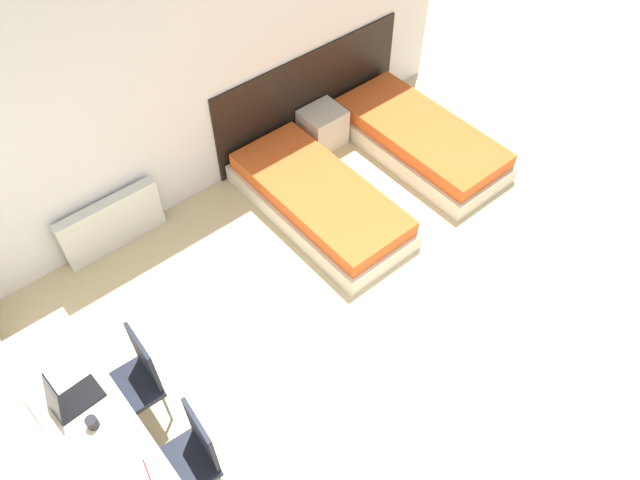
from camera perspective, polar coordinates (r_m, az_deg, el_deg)
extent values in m
plane|color=beige|center=(5.32, 15.26, -17.21)|extent=(20.00, 20.00, 0.00)
cube|color=white|center=(6.06, -10.92, 14.62)|extent=(6.20, 0.05, 2.70)
cube|color=white|center=(4.27, -26.89, -11.95)|extent=(0.05, 4.79, 2.70)
cube|color=black|center=(7.07, -0.99, 13.09)|extent=(2.48, 0.03, 1.07)
cube|color=beige|center=(6.41, -0.05, 3.16)|extent=(0.92, 2.03, 0.21)
cube|color=#E05B23|center=(6.27, -0.05, 4.33)|extent=(0.84, 1.95, 0.17)
cube|color=beige|center=(7.17, 9.03, 8.58)|extent=(0.92, 2.03, 0.21)
cube|color=#E05B23|center=(7.05, 9.21, 9.72)|extent=(0.84, 1.95, 0.17)
cube|color=beige|center=(7.12, 0.24, 10.25)|extent=(0.46, 0.40, 0.45)
cube|color=silver|center=(6.32, -18.49, 1.40)|extent=(1.01, 0.12, 0.58)
cube|color=beige|center=(4.59, -19.32, -16.85)|extent=(0.53, 2.30, 0.04)
cube|color=beige|center=(5.52, -23.58, -9.51)|extent=(0.47, 0.04, 0.72)
cube|color=black|center=(5.04, -17.06, -12.96)|extent=(0.43, 0.43, 0.05)
cube|color=black|center=(4.81, -15.77, -10.34)|extent=(0.05, 0.37, 0.50)
cylinder|color=slate|center=(5.15, -17.36, -16.61)|extent=(0.02, 0.02, 0.43)
cylinder|color=slate|center=(5.33, -19.03, -13.65)|extent=(0.02, 0.02, 0.43)
cylinder|color=slate|center=(5.16, -13.80, -14.68)|extent=(0.02, 0.02, 0.43)
cylinder|color=slate|center=(5.34, -15.61, -11.82)|extent=(0.02, 0.02, 0.43)
cube|color=black|center=(4.69, -12.45, -19.60)|extent=(0.45, 0.45, 0.05)
cube|color=black|center=(4.45, -10.78, -17.15)|extent=(0.06, 0.37, 0.50)
cylinder|color=slate|center=(4.98, -14.84, -19.90)|extent=(0.02, 0.02, 0.43)
cylinder|color=slate|center=(4.99, -11.06, -17.96)|extent=(0.02, 0.02, 0.43)
cube|color=black|center=(4.75, -21.30, -13.41)|extent=(0.35, 0.24, 0.02)
cube|color=black|center=(4.60, -23.28, -13.27)|extent=(0.10, 0.22, 0.33)
cylinder|color=black|center=(4.59, -20.11, -15.41)|extent=(0.08, 0.08, 0.09)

